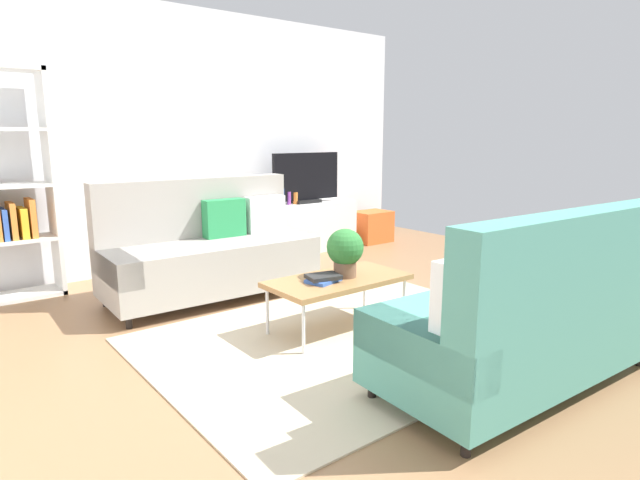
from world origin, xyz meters
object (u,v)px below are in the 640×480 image
(tv_console, at_px, (305,227))
(couch_beige, at_px, (209,250))
(storage_trunk, at_px, (372,227))
(bottle_0, at_px, (282,197))
(bottle_2, at_px, (295,198))
(potted_plant, at_px, (345,250))
(table_book_0, at_px, (323,280))
(tv, at_px, (306,179))
(couch_green, at_px, (528,316))
(bottle_1, at_px, (289,198))
(vase_0, at_px, (265,200))
(coffee_table, at_px, (338,281))

(tv_console, bearing_deg, couch_beige, -151.33)
(storage_trunk, bearing_deg, bottle_0, 177.69)
(bottle_2, bearing_deg, couch_beige, -149.73)
(bottle_0, bearing_deg, potted_plant, -113.65)
(table_book_0, distance_m, bottle_0, 2.77)
(tv_console, xyz_separation_m, bottle_2, (-0.19, -0.04, 0.40))
(tv, distance_m, bottle_0, 0.44)
(couch_green, height_order, bottle_1, couch_green)
(vase_0, bearing_deg, couch_green, -99.45)
(bottle_1, distance_m, bottle_2, 0.10)
(tv_console, distance_m, bottle_0, 0.57)
(potted_plant, bearing_deg, bottle_0, 66.35)
(storage_trunk, distance_m, potted_plant, 3.49)
(coffee_table, xyz_separation_m, vase_0, (0.93, 2.51, 0.33))
(storage_trunk, bearing_deg, potted_plant, -137.17)
(storage_trunk, height_order, table_book_0, table_book_0)
(tv_console, distance_m, storage_trunk, 1.11)
(coffee_table, xyz_separation_m, bottle_1, (1.23, 2.42, 0.33))
(tv, xyz_separation_m, potted_plant, (-1.44, -2.44, -0.32))
(storage_trunk, bearing_deg, bottle_2, 177.33)
(tv, relative_size, bottle_2, 6.64)
(bottle_1, xyz_separation_m, bottle_2, (0.10, 0.00, -0.01))
(storage_trunk, bearing_deg, tv, 175.84)
(tv, height_order, bottle_1, tv)
(tv_console, bearing_deg, vase_0, 175.07)
(potted_plant, height_order, table_book_0, potted_plant)
(coffee_table, distance_m, storage_trunk, 3.52)
(couch_green, bearing_deg, bottle_0, 80.38)
(bottle_1, bearing_deg, storage_trunk, -2.48)
(couch_beige, xyz_separation_m, table_book_0, (0.22, -1.44, -0.01))
(tv, bearing_deg, coffee_table, -121.83)
(coffee_table, distance_m, tv, 2.92)
(couch_beige, xyz_separation_m, potted_plant, (0.45, -1.42, 0.18))
(potted_plant, height_order, bottle_1, bottle_1)
(vase_0, height_order, bottle_0, bottle_0)
(couch_beige, height_order, couch_green, same)
(tv, xyz_separation_m, bottle_2, (-0.19, -0.02, -0.24))
(tv_console, distance_m, vase_0, 0.71)
(storage_trunk, bearing_deg, bottle_1, 177.52)
(storage_trunk, xyz_separation_m, table_book_0, (-2.77, -2.38, 0.21))
(coffee_table, xyz_separation_m, bottle_2, (1.32, 2.42, 0.32))
(couch_green, bearing_deg, tv_console, 75.20)
(tv, relative_size, table_book_0, 4.17)
(coffee_table, distance_m, potted_plant, 0.25)
(potted_plant, distance_m, vase_0, 2.66)
(storage_trunk, bearing_deg, couch_beige, -162.65)
(vase_0, height_order, bottle_1, bottle_1)
(vase_0, bearing_deg, potted_plant, -109.02)
(storage_trunk, relative_size, bottle_2, 3.45)
(coffee_table, relative_size, bottle_0, 5.28)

